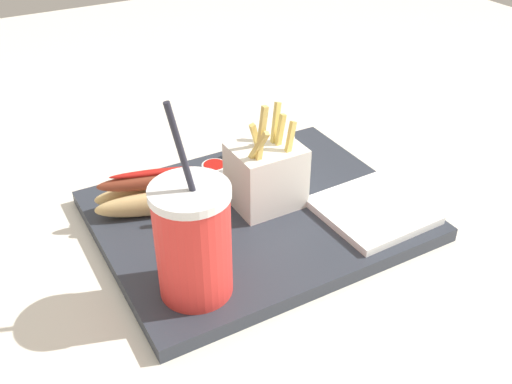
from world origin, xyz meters
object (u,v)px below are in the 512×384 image
Objects in this scene: fries_basket at (266,175)px; napkin_stack at (372,210)px; hot_dog_1 at (156,194)px; ketchup_cup_2 at (283,141)px; soda_cup at (193,241)px; ketchup_cup_1 at (214,169)px; ketchup_cup_3 at (237,154)px.

fries_basket reaches higher than napkin_stack.
hot_dog_1 is 4.57× the size of ketchup_cup_2.
soda_cup reaches higher than ketchup_cup_2.
soda_cup is at bearing 59.28° from ketchup_cup_1.
ketchup_cup_2 is (-0.25, -0.07, -0.01)m from hot_dog_1.
napkin_stack is (-0.26, 0.16, -0.02)m from hot_dog_1.
ketchup_cup_1 is (-0.11, -0.04, -0.02)m from hot_dog_1.
fries_basket is 0.12m from ketchup_cup_1.
ketchup_cup_1 is at bearing -158.97° from hot_dog_1.
ketchup_cup_2 and ketchup_cup_3 have the same top height.
ketchup_cup_1 is 1.00× the size of ketchup_cup_2.
ketchup_cup_2 is 0.28× the size of napkin_stack.
soda_cup is 6.27× the size of ketchup_cup_2.
ketchup_cup_1 is 0.25m from napkin_stack.
soda_cup is 0.29m from napkin_stack.
ketchup_cup_1 is 0.06m from ketchup_cup_3.
ketchup_cup_2 is (-0.11, -0.13, -0.04)m from fries_basket.
soda_cup is 0.18m from hot_dog_1.
hot_dog_1 is at bearing 21.03° from ketchup_cup_1.
ketchup_cup_1 is 1.17× the size of ketchup_cup_3.
fries_basket is at bearing 156.31° from hot_dog_1.
ketchup_cup_1 is (0.03, -0.11, -0.04)m from fries_basket.
soda_cup is 1.47× the size of fries_basket.
napkin_stack is at bearing 148.19° from hot_dog_1.
soda_cup is at bearing 83.68° from hot_dog_1.
ketchup_cup_3 is at bearing -0.48° from ketchup_cup_2.
ketchup_cup_3 is (-0.02, -0.13, -0.04)m from fries_basket.
ketchup_cup_3 is at bearing -157.88° from hot_dog_1.
fries_basket reaches higher than ketchup_cup_1.
soda_cup is at bearing 35.54° from fries_basket.
hot_dog_1 is 0.12m from ketchup_cup_1.
ketchup_cup_2 is at bearing 179.52° from ketchup_cup_3.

